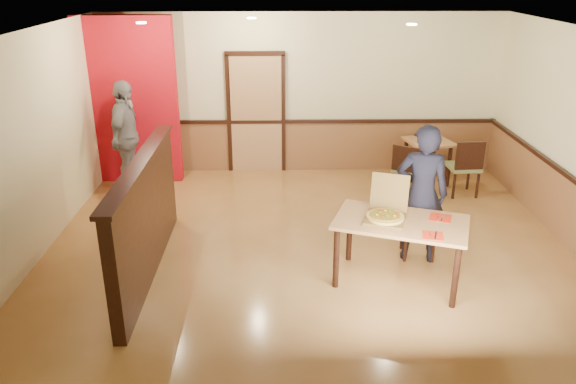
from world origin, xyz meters
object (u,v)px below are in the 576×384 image
Objects in this scene: diner at (421,194)px; diner_chair at (418,221)px; condiment at (423,136)px; side_chair_right at (465,165)px; main_table at (401,229)px; side_chair_left at (407,168)px; side_table at (428,150)px; pizza_box at (386,214)px; passerby at (127,137)px.

diner_chair is at bearing -90.73° from diner.
side_chair_right is at bearing -48.18° from condiment.
main_table is 1.77× the size of side_chair_right.
side_table is (0.48, 0.61, 0.10)m from side_chair_left.
diner_chair is 0.48× the size of diner.
diner is at bearing 55.60° from side_chair_right.
passerby is at bearing 160.23° from pizza_box.
passerby reaches higher than side_table.
side_chair_left is at bearing -85.90° from diner.
side_chair_right is at bearing -89.21° from passerby.
side_chair_right is at bearing 74.60° from pizza_box.
main_table is 0.71m from diner.
condiment is at bearing 179.06° from side_table.
pizza_box is at bearing -179.43° from main_table.
diner_chair is 2.69m from condiment.
passerby is 4.74m from pizza_box.
main_table is 0.95× the size of diner.
diner_chair is 0.95m from pizza_box.
passerby is (-5.03, -0.28, 0.34)m from side_table.
side_table is 1.34× the size of pizza_box.
side_table is 2.85m from diner.
condiment reaches higher than side_table.
diner_chair is at bearing 54.53° from side_chair_right.
main_table is 3.49m from side_table.
side_table is (1.15, 3.30, -0.11)m from main_table.
condiment is (-0.56, 0.62, 0.31)m from side_chair_right.
main_table is at bearing 55.23° from side_chair_right.
side_chair_right is 3.18m from pizza_box.
side_chair_left is 0.78m from side_table.
diner_chair is 0.46× the size of passerby.
diner is 0.97× the size of passerby.
side_table is at bearing 86.57° from pizza_box.
side_chair_right is 6.05× the size of condiment.
diner is at bearing -115.59° from passerby.
passerby is at bearing 161.70° from main_table.
side_table is 3.51m from pizza_box.
pizza_box is (-1.32, -3.24, 0.28)m from side_table.
pizza_box reaches higher than side_chair_right.
passerby is at bearing 156.50° from diner_chair.
side_table is 5.05m from passerby.
pizza_box reaches higher than condiment.
diner_chair reaches higher than main_table.
side_chair_right reaches higher than condiment.
pizza_box is 4.01× the size of condiment.
diner is 11.26× the size of condiment.
diner is at bearing -98.22° from diner_chair.
passerby reaches higher than condiment.
side_chair_right is at bearing -150.28° from side_chair_left.
diner reaches higher than diner_chair.
side_chair_left is (0.67, 2.69, -0.21)m from main_table.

